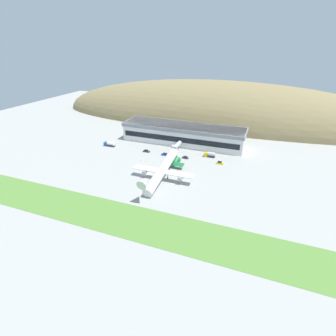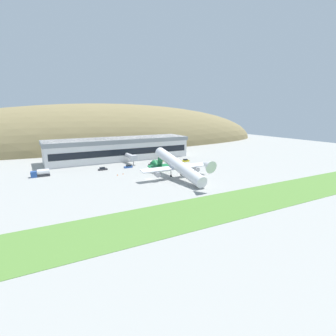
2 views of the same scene
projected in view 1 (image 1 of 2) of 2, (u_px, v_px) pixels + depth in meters
ground_plane at (147, 174)px, 140.76m from camera, size 401.20×401.20×0.00m
grass_strip_foreground at (106, 214)px, 107.80m from camera, size 361.08×20.38×0.08m
hill_backdrop at (217, 120)px, 235.53m from camera, size 313.01×81.15×68.73m
terminal_building at (183, 133)px, 180.39m from camera, size 84.03×21.36×12.74m
jetway_0 at (177, 146)px, 167.27m from camera, size 3.38×12.10×5.43m
cargo_airplane at (162, 170)px, 131.90m from camera, size 32.47×46.71×13.49m
service_car_0 at (220, 163)px, 151.81m from camera, size 4.17×2.01×1.53m
service_car_1 at (165, 154)px, 163.19m from camera, size 4.31×2.07×1.48m
service_car_2 at (146, 151)px, 168.06m from camera, size 4.44×1.91×1.43m
service_car_3 at (185, 158)px, 158.84m from camera, size 3.86×1.95×1.49m
fuel_truck at (110, 144)px, 176.86m from camera, size 7.79×2.58×3.30m
box_truck at (210, 155)px, 160.47m from camera, size 6.72×2.67×3.33m
traffic_cone_0 at (141, 161)px, 155.64m from camera, size 0.52×0.52×0.58m
traffic_cone_1 at (146, 161)px, 155.37m from camera, size 0.52×0.52×0.58m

